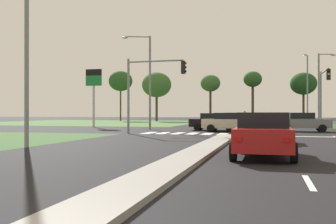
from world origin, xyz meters
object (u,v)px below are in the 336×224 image
(car_maroon_fourth, at_px, (225,120))
(traffic_signal_far_right, at_px, (323,88))
(traffic_signal_near_left, at_px, (149,82))
(treeline_fourth, at_px, (253,80))
(car_grey_seventh, at_px, (303,122))
(street_lamp_second, at_px, (147,77))
(street_lamp_third, at_px, (320,86))
(treeline_third, at_px, (210,84))
(car_black_fifth, at_px, (214,122))
(street_lamp_fourth, at_px, (307,86))
(car_beige_third, at_px, (229,122))
(fuel_price_totem, at_px, (94,85))
(car_navy_sixth, at_px, (232,118))
(pedestrian_at_median, at_px, (245,116))
(car_white_second, at_px, (264,128))
(treeline_near, at_px, (121,81))
(car_red_near, at_px, (263,134))
(treeline_fifth, at_px, (303,84))
(treeline_second, at_px, (157,85))
(street_lamp_near, at_px, (27,25))

(car_maroon_fourth, distance_m, traffic_signal_far_right, 12.16)
(car_maroon_fourth, relative_size, traffic_signal_near_left, 0.80)
(traffic_signal_far_right, height_order, treeline_fourth, treeline_fourth)
(car_grey_seventh, relative_size, treeline_fourth, 0.48)
(street_lamp_second, bearing_deg, street_lamp_third, 35.74)
(car_grey_seventh, bearing_deg, car_maroon_fourth, -144.39)
(car_grey_seventh, distance_m, treeline_third, 36.54)
(traffic_signal_far_right, bearing_deg, car_black_fifth, -157.77)
(car_grey_seventh, xyz_separation_m, street_lamp_fourth, (2.59, 24.62, 4.71))
(car_beige_third, distance_m, fuel_price_totem, 17.07)
(car_navy_sixth, distance_m, pedestrian_at_median, 8.54)
(car_white_second, xyz_separation_m, treeline_near, (-27.99, 48.75, 7.07))
(car_red_near, xyz_separation_m, treeline_fifth, (6.07, 56.73, 5.84))
(car_red_near, height_order, fuel_price_totem, fuel_price_totem)
(street_lamp_third, distance_m, treeline_fifth, 24.90)
(traffic_signal_far_right, bearing_deg, treeline_second, 129.44)
(treeline_second, bearing_deg, traffic_signal_far_right, -50.56)
(car_maroon_fourth, xyz_separation_m, pedestrian_at_median, (2.31, -0.91, 0.41))
(car_red_near, height_order, car_black_fifth, car_red_near)
(traffic_signal_far_right, relative_size, treeline_third, 0.68)
(street_lamp_near, relative_size, treeline_near, 1.01)
(car_beige_third, distance_m, street_lamp_third, 17.04)
(car_white_second, xyz_separation_m, treeline_fifth, (6.12, 49.06, 5.90))
(car_white_second, distance_m, treeline_second, 52.20)
(car_beige_third, bearing_deg, car_navy_sixth, -175.50)
(street_lamp_fourth, xyz_separation_m, treeline_third, (-15.42, 9.08, 1.24))
(car_beige_third, xyz_separation_m, treeline_fifth, (9.08, 38.90, 5.84))
(street_lamp_near, distance_m, pedestrian_at_median, 30.05)
(traffic_signal_near_left, bearing_deg, car_beige_third, 40.66)
(pedestrian_at_median, bearing_deg, car_grey_seventh, -147.80)
(car_white_second, relative_size, car_maroon_fourth, 1.02)
(car_black_fifth, distance_m, treeline_near, 43.53)
(traffic_signal_near_left, relative_size, treeline_near, 0.57)
(car_grey_seventh, bearing_deg, traffic_signal_near_left, -59.32)
(treeline_fourth, bearing_deg, fuel_price_totem, -116.96)
(street_lamp_third, bearing_deg, pedestrian_at_median, -165.74)
(street_lamp_second, relative_size, treeline_third, 1.05)
(car_navy_sixth, distance_m, treeline_third, 17.46)
(car_maroon_fourth, xyz_separation_m, treeline_fourth, (2.19, 24.61, 6.61))
(car_red_near, distance_m, street_lamp_near, 11.48)
(street_lamp_third, bearing_deg, treeline_second, 138.05)
(car_beige_third, xyz_separation_m, street_lamp_fourth, (8.59, 26.74, 4.72))
(car_navy_sixth, height_order, street_lamp_second, street_lamp_second)
(car_black_fifth, bearing_deg, traffic_signal_far_right, 112.23)
(treeline_near, bearing_deg, treeline_second, -7.63)
(treeline_near, bearing_deg, car_black_fifth, -56.90)
(treeline_fourth, relative_size, treeline_fifth, 1.04)
(car_white_second, xyz_separation_m, traffic_signal_near_left, (-8.37, 5.52, 3.14))
(car_black_fifth, bearing_deg, car_red_near, 12.64)
(street_lamp_near, xyz_separation_m, street_lamp_third, (16.18, 30.73, -0.91))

